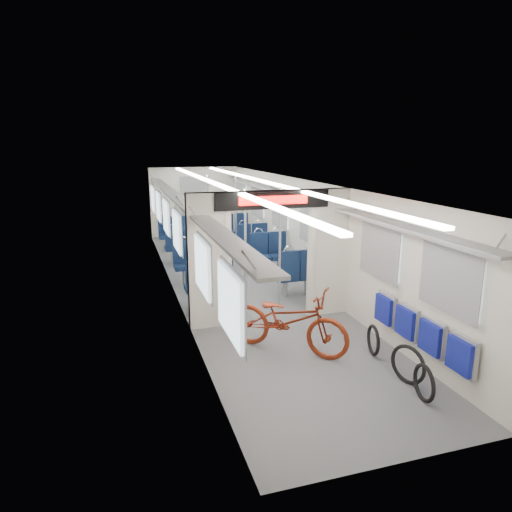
# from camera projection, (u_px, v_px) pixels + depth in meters

# --- Properties ---
(carriage) EXTENTS (12.00, 12.02, 2.31)m
(carriage) POSITION_uv_depth(u_px,v_px,m) (244.00, 221.00, 9.46)
(carriage) COLOR #515456
(carriage) RESTS_ON ground
(bicycle) EXTENTS (1.85, 1.78, 1.00)m
(bicycle) POSITION_uv_depth(u_px,v_px,m) (288.00, 320.00, 6.82)
(bicycle) COLOR maroon
(bicycle) RESTS_ON ground
(flip_bench) EXTENTS (0.12, 2.08, 0.49)m
(flip_bench) POSITION_uv_depth(u_px,v_px,m) (419.00, 330.00, 6.27)
(flip_bench) COLOR gray
(flip_bench) RESTS_ON carriage
(bike_hoop_a) EXTENTS (0.11, 0.48, 0.48)m
(bike_hoop_a) POSITION_uv_depth(u_px,v_px,m) (424.00, 385.00, 5.55)
(bike_hoop_a) COLOR black
(bike_hoop_a) RESTS_ON ground
(bike_hoop_b) EXTENTS (0.22, 0.52, 0.54)m
(bike_hoop_b) POSITION_uv_depth(u_px,v_px,m) (408.00, 366.00, 5.95)
(bike_hoop_b) COLOR black
(bike_hoop_b) RESTS_ON ground
(bike_hoop_c) EXTENTS (0.14, 0.47, 0.47)m
(bike_hoop_c) POSITION_uv_depth(u_px,v_px,m) (373.00, 342.00, 6.77)
(bike_hoop_c) COLOR black
(bike_hoop_c) RESTS_ON ground
(seat_bay_near_left) EXTENTS (0.89, 1.98, 1.07)m
(seat_bay_near_left) POSITION_uv_depth(u_px,v_px,m) (201.00, 270.00, 9.42)
(seat_bay_near_left) COLOR #0C1B38
(seat_bay_near_left) RESTS_ON ground
(seat_bay_near_right) EXTENTS (0.91, 2.09, 1.10)m
(seat_bay_near_right) POSITION_uv_depth(u_px,v_px,m) (282.00, 260.00, 10.14)
(seat_bay_near_right) COLOR #0C1B38
(seat_bay_near_right) RESTS_ON ground
(seat_bay_far_left) EXTENTS (0.89, 1.97, 1.07)m
(seat_bay_far_left) POSITION_uv_depth(u_px,v_px,m) (178.00, 237.00, 12.69)
(seat_bay_far_left) COLOR #0C1B38
(seat_bay_far_left) RESTS_ON ground
(seat_bay_far_right) EXTENTS (0.89, 1.98, 1.07)m
(seat_bay_far_right) POSITION_uv_depth(u_px,v_px,m) (242.00, 233.00, 13.25)
(seat_bay_far_right) COLOR #0C1B38
(seat_bay_far_right) RESTS_ON ground
(stanchion_near_left) EXTENTS (0.04, 0.04, 2.30)m
(stanchion_near_left) POSITION_uv_depth(u_px,v_px,m) (245.00, 253.00, 8.17)
(stanchion_near_left) COLOR silver
(stanchion_near_left) RESTS_ON ground
(stanchion_near_right) EXTENTS (0.04, 0.04, 2.30)m
(stanchion_near_right) POSITION_uv_depth(u_px,v_px,m) (280.00, 249.00, 8.49)
(stanchion_near_right) COLOR silver
(stanchion_near_right) RESTS_ON ground
(stanchion_far_left) EXTENTS (0.04, 0.04, 2.30)m
(stanchion_far_left) POSITION_uv_depth(u_px,v_px,m) (208.00, 221.00, 11.57)
(stanchion_far_left) COLOR silver
(stanchion_far_left) RESTS_ON ground
(stanchion_far_right) EXTENTS (0.04, 0.04, 2.30)m
(stanchion_far_right) POSITION_uv_depth(u_px,v_px,m) (236.00, 222.00, 11.39)
(stanchion_far_right) COLOR silver
(stanchion_far_right) RESTS_ON ground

